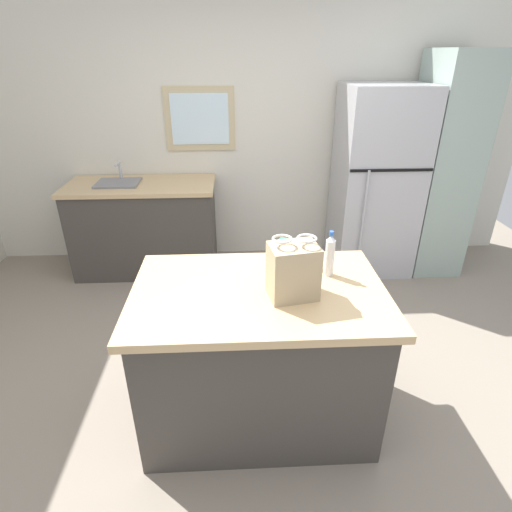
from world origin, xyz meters
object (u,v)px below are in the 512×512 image
at_px(kitchen_island, 259,355).
at_px(small_box, 290,254).
at_px(tall_cabinet, 443,168).
at_px(shopping_bag, 293,271).
at_px(refrigerator, 376,183).
at_px(bottle, 330,255).

height_order(kitchen_island, small_box, small_box).
relative_size(tall_cabinet, shopping_bag, 6.25).
xyz_separation_m(refrigerator, shopping_bag, (-1.09, -2.02, 0.15)).
relative_size(kitchen_island, small_box, 7.83).
relative_size(refrigerator, bottle, 6.66).
bearing_deg(small_box, bottle, -31.08).
height_order(tall_cabinet, bottle, tall_cabinet).
xyz_separation_m(tall_cabinet, small_box, (-1.70, -1.69, -0.06)).
bearing_deg(shopping_bag, refrigerator, 61.63).
bearing_deg(bottle, refrigerator, 64.71).
bearing_deg(shopping_bag, bottle, 41.81).
distance_m(tall_cabinet, bottle, 2.35).
height_order(tall_cabinet, small_box, tall_cabinet).
bearing_deg(tall_cabinet, shopping_bag, -130.59).
distance_m(kitchen_island, tall_cabinet, 2.78).
bearing_deg(kitchen_island, refrigerator, 57.12).
xyz_separation_m(refrigerator, tall_cabinet, (0.64, 0.00, 0.14)).
distance_m(shopping_bag, small_box, 0.34).
bearing_deg(bottle, small_box, 148.92).
distance_m(tall_cabinet, shopping_bag, 2.66).
relative_size(refrigerator, shopping_bag, 5.41).
height_order(refrigerator, tall_cabinet, tall_cabinet).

